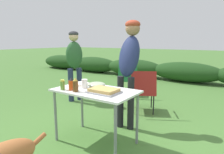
{
  "coord_description": "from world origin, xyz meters",
  "views": [
    {
      "loc": [
        1.6,
        -2.01,
        1.38
      ],
      "look_at": [
        0.11,
        0.23,
        0.89
      ],
      "focal_mm": 32.0,
      "sensor_mm": 36.0,
      "label": 1
    }
  ],
  "objects_px": {
    "paper_cup_stack": "(84,84)",
    "beer_bottle": "(75,85)",
    "mixing_bowl": "(96,84)",
    "relish_jar": "(63,85)",
    "plate_stack": "(81,84)",
    "hot_sauce_bottle": "(71,84)",
    "standing_person_with_beanie": "(74,59)",
    "camp_chair_green_behind_table": "(128,77)",
    "food_tray": "(104,91)",
    "folding_table": "(95,95)",
    "camp_chair_near_hedge": "(143,89)",
    "standing_person_in_olive_jacket": "(129,59)"
  },
  "relations": [
    {
      "from": "food_tray",
      "to": "hot_sauce_bottle",
      "type": "relative_size",
      "value": 2.32
    },
    {
      "from": "folding_table",
      "to": "standing_person_in_olive_jacket",
      "type": "distance_m",
      "value": 0.88
    },
    {
      "from": "relish_jar",
      "to": "hot_sauce_bottle",
      "type": "bearing_deg",
      "value": 26.46
    },
    {
      "from": "camp_chair_near_hedge",
      "to": "standing_person_in_olive_jacket",
      "type": "bearing_deg",
      "value": -113.63
    },
    {
      "from": "food_tray",
      "to": "standing_person_in_olive_jacket",
      "type": "relative_size",
      "value": 0.23
    },
    {
      "from": "folding_table",
      "to": "standing_person_with_beanie",
      "type": "xyz_separation_m",
      "value": [
        -1.61,
        1.28,
        0.31
      ]
    },
    {
      "from": "standing_person_with_beanie",
      "to": "camp_chair_green_behind_table",
      "type": "relative_size",
      "value": 1.91
    },
    {
      "from": "food_tray",
      "to": "camp_chair_near_hedge",
      "type": "bearing_deg",
      "value": 95.43
    },
    {
      "from": "mixing_bowl",
      "to": "standing_person_with_beanie",
      "type": "xyz_separation_m",
      "value": [
        -1.51,
        1.12,
        0.2
      ]
    },
    {
      "from": "standing_person_in_olive_jacket",
      "to": "folding_table",
      "type": "bearing_deg",
      "value": -103.36
    },
    {
      "from": "plate_stack",
      "to": "hot_sauce_bottle",
      "type": "height_order",
      "value": "hot_sauce_bottle"
    },
    {
      "from": "paper_cup_stack",
      "to": "food_tray",
      "type": "bearing_deg",
      "value": -8.25
    },
    {
      "from": "relish_jar",
      "to": "camp_chair_green_behind_table",
      "type": "distance_m",
      "value": 2.63
    },
    {
      "from": "plate_stack",
      "to": "beer_bottle",
      "type": "xyz_separation_m",
      "value": [
        0.2,
        -0.31,
        0.07
      ]
    },
    {
      "from": "hot_sauce_bottle",
      "to": "standing_person_in_olive_jacket",
      "type": "bearing_deg",
      "value": 69.45
    },
    {
      "from": "standing_person_in_olive_jacket",
      "to": "standing_person_with_beanie",
      "type": "height_order",
      "value": "standing_person_in_olive_jacket"
    },
    {
      "from": "beer_bottle",
      "to": "camp_chair_near_hedge",
      "type": "relative_size",
      "value": 0.22
    },
    {
      "from": "paper_cup_stack",
      "to": "relish_jar",
      "type": "height_order",
      "value": "relish_jar"
    },
    {
      "from": "beer_bottle",
      "to": "hot_sauce_bottle",
      "type": "xyz_separation_m",
      "value": [
        -0.1,
        0.03,
        -0.01
      ]
    },
    {
      "from": "standing_person_with_beanie",
      "to": "camp_chair_near_hedge",
      "type": "height_order",
      "value": "standing_person_with_beanie"
    },
    {
      "from": "plate_stack",
      "to": "relish_jar",
      "type": "xyz_separation_m",
      "value": [
        -0.01,
        -0.34,
        0.05
      ]
    },
    {
      "from": "standing_person_in_olive_jacket",
      "to": "plate_stack",
      "type": "bearing_deg",
      "value": -131.0
    },
    {
      "from": "folding_table",
      "to": "mixing_bowl",
      "type": "xyz_separation_m",
      "value": [
        -0.1,
        0.16,
        0.11
      ]
    },
    {
      "from": "beer_bottle",
      "to": "standing_person_in_olive_jacket",
      "type": "distance_m",
      "value": 1.03
    },
    {
      "from": "food_tray",
      "to": "folding_table",
      "type": "bearing_deg",
      "value": 162.59
    },
    {
      "from": "beer_bottle",
      "to": "camp_chair_green_behind_table",
      "type": "bearing_deg",
      "value": 104.08
    },
    {
      "from": "food_tray",
      "to": "camp_chair_green_behind_table",
      "type": "relative_size",
      "value": 0.46
    },
    {
      "from": "standing_person_with_beanie",
      "to": "camp_chair_green_behind_table",
      "type": "distance_m",
      "value": 1.43
    },
    {
      "from": "food_tray",
      "to": "camp_chair_near_hedge",
      "type": "relative_size",
      "value": 0.46
    },
    {
      "from": "food_tray",
      "to": "camp_chair_green_behind_table",
      "type": "distance_m",
      "value": 2.61
    },
    {
      "from": "folding_table",
      "to": "relish_jar",
      "type": "height_order",
      "value": "relish_jar"
    },
    {
      "from": "standing_person_in_olive_jacket",
      "to": "beer_bottle",
      "type": "bearing_deg",
      "value": -110.59
    },
    {
      "from": "mixing_bowl",
      "to": "beer_bottle",
      "type": "distance_m",
      "value": 0.37
    },
    {
      "from": "beer_bottle",
      "to": "camp_chair_green_behind_table",
      "type": "distance_m",
      "value": 2.66
    },
    {
      "from": "standing_person_in_olive_jacket",
      "to": "camp_chair_green_behind_table",
      "type": "height_order",
      "value": "standing_person_in_olive_jacket"
    },
    {
      "from": "paper_cup_stack",
      "to": "camp_chair_green_behind_table",
      "type": "relative_size",
      "value": 0.15
    },
    {
      "from": "mixing_bowl",
      "to": "camp_chair_green_behind_table",
      "type": "xyz_separation_m",
      "value": [
        -0.69,
        2.19,
        -0.3
      ]
    },
    {
      "from": "paper_cup_stack",
      "to": "beer_bottle",
      "type": "xyz_separation_m",
      "value": [
        0.03,
        -0.21,
        0.02
      ]
    },
    {
      "from": "paper_cup_stack",
      "to": "beer_bottle",
      "type": "distance_m",
      "value": 0.21
    },
    {
      "from": "mixing_bowl",
      "to": "relish_jar",
      "type": "bearing_deg",
      "value": -124.26
    },
    {
      "from": "camp_chair_near_hedge",
      "to": "folding_table",
      "type": "bearing_deg",
      "value": -119.76
    },
    {
      "from": "food_tray",
      "to": "camp_chair_green_behind_table",
      "type": "height_order",
      "value": "camp_chair_green_behind_table"
    },
    {
      "from": "paper_cup_stack",
      "to": "plate_stack",
      "type": "bearing_deg",
      "value": 147.57
    },
    {
      "from": "food_tray",
      "to": "plate_stack",
      "type": "height_order",
      "value": "food_tray"
    },
    {
      "from": "plate_stack",
      "to": "standing_person_with_beanie",
      "type": "relative_size",
      "value": 0.15
    },
    {
      "from": "plate_stack",
      "to": "paper_cup_stack",
      "type": "relative_size",
      "value": 1.88
    },
    {
      "from": "camp_chair_green_behind_table",
      "to": "standing_person_with_beanie",
      "type": "bearing_deg",
      "value": -148.91
    },
    {
      "from": "camp_chair_near_hedge",
      "to": "camp_chair_green_behind_table",
      "type": "bearing_deg",
      "value": 103.78
    },
    {
      "from": "hot_sauce_bottle",
      "to": "camp_chair_near_hedge",
      "type": "bearing_deg",
      "value": 79.32
    },
    {
      "from": "plate_stack",
      "to": "relish_jar",
      "type": "bearing_deg",
      "value": -91.61
    }
  ]
}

